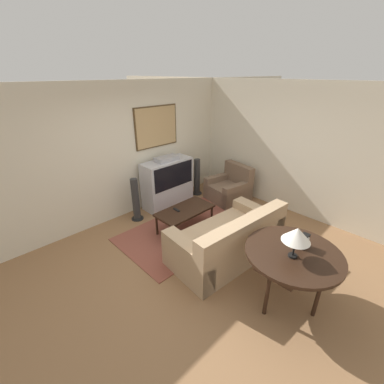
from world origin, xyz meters
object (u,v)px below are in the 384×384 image
(couch, at_px, (228,241))
(speaker_tower_right, at_px, (197,178))
(coffee_table, at_px, (185,211))
(console_table, at_px, (293,256))
(tv, at_px, (168,183))
(mantel_clock, at_px, (304,241))
(armchair, at_px, (229,189))
(speaker_tower_left, at_px, (136,201))
(table_lamp, at_px, (297,235))

(couch, bearing_deg, speaker_tower_right, -119.10)
(coffee_table, xyz_separation_m, console_table, (-0.17, -2.20, 0.32))
(console_table, bearing_deg, coffee_table, 85.47)
(speaker_tower_right, bearing_deg, coffee_table, -143.12)
(tv, distance_m, mantel_clock, 3.32)
(tv, height_order, speaker_tower_right, tv)
(tv, distance_m, console_table, 3.31)
(couch, bearing_deg, armchair, -137.90)
(speaker_tower_right, bearing_deg, tv, 176.88)
(coffee_table, bearing_deg, speaker_tower_left, 114.39)
(coffee_table, bearing_deg, speaker_tower_right, 36.88)
(mantel_clock, bearing_deg, speaker_tower_left, 98.20)
(tv, distance_m, coffee_table, 1.15)
(table_lamp, relative_size, speaker_tower_right, 0.45)
(couch, height_order, console_table, couch)
(console_table, distance_m, speaker_tower_left, 3.23)
(table_lamp, distance_m, mantel_clock, 0.36)
(tv, distance_m, couch, 2.21)
(tv, bearing_deg, console_table, -100.70)
(coffee_table, relative_size, speaker_tower_right, 1.22)
(tv, height_order, speaker_tower_left, tv)
(armchair, bearing_deg, couch, -42.47)
(armchair, bearing_deg, speaker_tower_right, -147.87)
(speaker_tower_left, distance_m, speaker_tower_right, 1.79)
(couch, height_order, speaker_tower_right, speaker_tower_right)
(mantel_clock, bearing_deg, speaker_tower_right, 67.73)
(tv, height_order, table_lamp, table_lamp)
(tv, relative_size, coffee_table, 1.05)
(mantel_clock, bearing_deg, couch, 93.68)
(coffee_table, distance_m, console_table, 2.23)
(tv, distance_m, table_lamp, 3.39)
(tv, xyz_separation_m, console_table, (-0.61, -3.25, 0.17))
(coffee_table, height_order, speaker_tower_left, speaker_tower_left)
(mantel_clock, bearing_deg, console_table, 172.59)
(armchair, distance_m, console_table, 3.06)
(armchair, distance_m, table_lamp, 3.21)
(console_table, bearing_deg, armchair, 53.04)
(tv, relative_size, console_table, 0.97)
(console_table, height_order, table_lamp, table_lamp)
(couch, bearing_deg, console_table, 88.79)
(table_lamp, bearing_deg, console_table, 14.12)
(table_lamp, bearing_deg, tv, 77.83)
(coffee_table, height_order, mantel_clock, mantel_clock)
(tv, xyz_separation_m, coffee_table, (-0.44, -1.05, -0.15))
(coffee_table, relative_size, table_lamp, 2.73)
(speaker_tower_left, xyz_separation_m, speaker_tower_right, (1.79, 0.00, 0.00))
(coffee_table, relative_size, speaker_tower_left, 1.22)
(console_table, height_order, speaker_tower_left, speaker_tower_left)
(table_lamp, xyz_separation_m, mantel_clock, (0.28, -0.00, -0.22))
(armchair, relative_size, console_table, 0.80)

